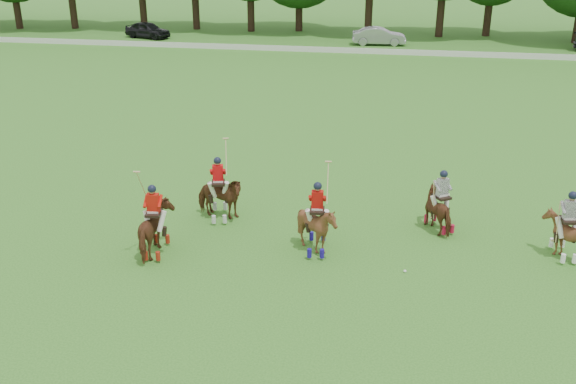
% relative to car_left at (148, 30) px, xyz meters
% --- Properties ---
extents(ground, '(180.00, 180.00, 0.00)m').
position_rel_car_left_xyz_m(ground, '(20.09, -42.50, -0.75)').
color(ground, '#2C641C').
rests_on(ground, ground).
extents(boundary_rail, '(120.00, 0.10, 0.44)m').
position_rel_car_left_xyz_m(boundary_rail, '(20.09, -4.50, -0.53)').
color(boundary_rail, white).
rests_on(boundary_rail, ground).
extents(car_left, '(4.74, 3.08, 1.50)m').
position_rel_car_left_xyz_m(car_left, '(0.00, 0.00, 0.00)').
color(car_left, black).
rests_on(car_left, ground).
extents(car_mid, '(4.75, 2.02, 1.52)m').
position_rel_car_left_xyz_m(car_mid, '(21.38, 0.00, 0.01)').
color(car_mid, '#9D9EA3').
rests_on(car_mid, ground).
extents(polo_red_a, '(1.20, 1.96, 2.84)m').
position_rel_car_left_xyz_m(polo_red_a, '(16.55, -40.66, 0.08)').
color(polo_red_a, '#552916').
rests_on(polo_red_a, ground).
extents(polo_red_b, '(1.82, 1.66, 2.80)m').
position_rel_car_left_xyz_m(polo_red_b, '(17.75, -37.76, 0.05)').
color(polo_red_b, '#552916').
rests_on(polo_red_b, ground).
extents(polo_red_c, '(1.43, 1.58, 2.86)m').
position_rel_car_left_xyz_m(polo_red_c, '(21.44, -39.60, 0.09)').
color(polo_red_c, '#552916').
rests_on(polo_red_c, ground).
extents(polo_stripe_a, '(1.52, 1.79, 2.12)m').
position_rel_car_left_xyz_m(polo_stripe_a, '(25.28, -37.31, 0.00)').
color(polo_stripe_a, '#552916').
rests_on(polo_stripe_a, ground).
extents(polo_stripe_b, '(1.33, 1.45, 2.17)m').
position_rel_car_left_xyz_m(polo_stripe_b, '(28.98, -38.61, 0.02)').
color(polo_stripe_b, '#552916').
rests_on(polo_stripe_b, ground).
extents(polo_ball, '(0.09, 0.09, 0.09)m').
position_rel_car_left_xyz_m(polo_ball, '(24.21, -40.50, -0.71)').
color(polo_ball, white).
rests_on(polo_ball, ground).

